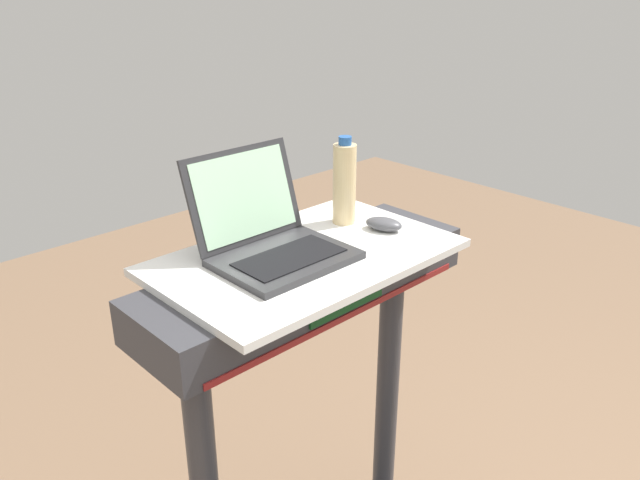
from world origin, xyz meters
The scene contains 4 objects.
desk_board centered at (0.00, 0.70, 1.20)m, with size 0.73×0.46×0.02m, color white.
laptop centered at (-0.07, 0.74, 1.26)m, with size 0.31×0.31×0.24m.
computer_mouse centered at (0.25, 0.67, 1.23)m, with size 0.06×0.10×0.03m, color #4C4C51.
water_bottle centered at (0.21, 0.78, 1.32)m, with size 0.06×0.06×0.24m.
Camera 1 is at (-0.96, -0.36, 1.86)m, focal length 35.99 mm.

